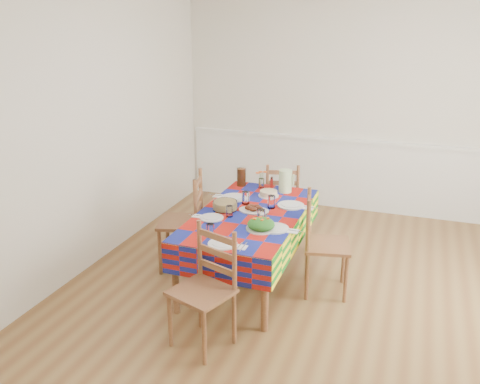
% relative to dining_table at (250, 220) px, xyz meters
% --- Properties ---
extents(room, '(4.58, 5.08, 2.78)m').
position_rel_dining_table_xyz_m(room, '(0.67, -0.28, 0.76)').
color(room, brown).
rests_on(room, ground).
extents(wainscot, '(4.41, 0.06, 0.92)m').
position_rel_dining_table_xyz_m(wainscot, '(0.67, 2.20, -0.11)').
color(wainscot, white).
rests_on(wainscot, room).
extents(dining_table, '(0.92, 1.71, 0.66)m').
position_rel_dining_table_xyz_m(dining_table, '(0.00, 0.00, 0.00)').
color(dining_table, brown).
rests_on(dining_table, room).
extents(setting_near_head, '(0.38, 0.25, 0.11)m').
position_rel_dining_table_xyz_m(setting_near_head, '(-0.03, -0.69, 0.10)').
color(setting_near_head, silver).
rests_on(setting_near_head, dining_table).
extents(setting_left_near, '(0.39, 0.23, 0.10)m').
position_rel_dining_table_xyz_m(setting_left_near, '(-0.23, -0.21, 0.09)').
color(setting_left_near, silver).
rests_on(setting_left_near, dining_table).
extents(setting_left_far, '(0.46, 0.28, 0.12)m').
position_rel_dining_table_xyz_m(setting_left_far, '(-0.22, 0.28, 0.10)').
color(setting_left_far, silver).
rests_on(setting_left_far, dining_table).
extents(setting_right_near, '(0.45, 0.26, 0.12)m').
position_rel_dining_table_xyz_m(setting_right_near, '(0.26, -0.25, 0.10)').
color(setting_right_near, silver).
rests_on(setting_right_near, dining_table).
extents(setting_right_far, '(0.47, 0.27, 0.12)m').
position_rel_dining_table_xyz_m(setting_right_far, '(0.25, 0.25, 0.10)').
color(setting_right_far, silver).
rests_on(setting_right_far, dining_table).
extents(meat_platter, '(0.28, 0.20, 0.05)m').
position_rel_dining_table_xyz_m(meat_platter, '(0.02, 0.05, 0.09)').
color(meat_platter, silver).
rests_on(meat_platter, dining_table).
extents(salad_platter, '(0.26, 0.26, 0.11)m').
position_rel_dining_table_xyz_m(salad_platter, '(0.21, -0.33, 0.11)').
color(salad_platter, silver).
rests_on(salad_platter, dining_table).
extents(pasta_bowl, '(0.23, 0.23, 0.08)m').
position_rel_dining_table_xyz_m(pasta_bowl, '(-0.25, -0.00, 0.11)').
color(pasta_bowl, white).
rests_on(pasta_bowl, dining_table).
extents(cake, '(0.20, 0.20, 0.06)m').
position_rel_dining_table_xyz_m(cake, '(0.02, 0.49, 0.10)').
color(cake, silver).
rests_on(cake, dining_table).
extents(serving_utensils, '(0.14, 0.31, 0.01)m').
position_rel_dining_table_xyz_m(serving_utensils, '(0.14, -0.10, 0.08)').
color(serving_utensils, black).
rests_on(serving_utensils, dining_table).
extents(flower_vase, '(0.12, 0.10, 0.19)m').
position_rel_dining_table_xyz_m(flower_vase, '(-0.12, 0.72, 0.15)').
color(flower_vase, white).
rests_on(flower_vase, dining_table).
extents(hot_sauce, '(0.03, 0.03, 0.12)m').
position_rel_dining_table_xyz_m(hot_sauce, '(-0.02, 0.75, 0.13)').
color(hot_sauce, '#AA110D').
rests_on(hot_sauce, dining_table).
extents(green_pitcher, '(0.13, 0.13, 0.23)m').
position_rel_dining_table_xyz_m(green_pitcher, '(0.15, 0.68, 0.19)').
color(green_pitcher, '#C4E7A3').
rests_on(green_pitcher, dining_table).
extents(tea_pitcher, '(0.09, 0.09, 0.19)m').
position_rel_dining_table_xyz_m(tea_pitcher, '(-0.34, 0.72, 0.17)').
color(tea_pitcher, black).
rests_on(tea_pitcher, dining_table).
extents(name_card, '(0.07, 0.02, 0.02)m').
position_rel_dining_table_xyz_m(name_card, '(-0.02, -0.83, 0.08)').
color(name_card, silver).
rests_on(name_card, dining_table).
extents(chair_near, '(0.51, 0.50, 0.91)m').
position_rel_dining_table_xyz_m(chair_near, '(0.01, -1.07, -0.14)').
color(chair_near, brown).
rests_on(chair_near, room).
extents(chair_far, '(0.46, 0.45, 0.86)m').
position_rel_dining_table_xyz_m(chair_far, '(0.01, 1.07, -0.17)').
color(chair_far, brown).
rests_on(chair_far, room).
extents(chair_left, '(0.51, 0.52, 0.96)m').
position_rel_dining_table_xyz_m(chair_left, '(-0.67, 0.01, -0.12)').
color(chair_left, brown).
rests_on(chair_left, room).
extents(chair_right, '(0.47, 0.48, 0.93)m').
position_rel_dining_table_xyz_m(chair_right, '(0.68, -0.01, -0.14)').
color(chair_right, brown).
rests_on(chair_right, room).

